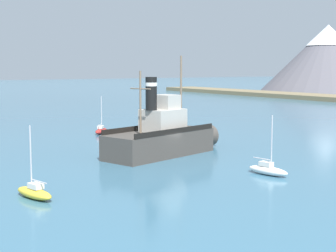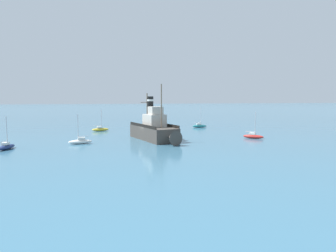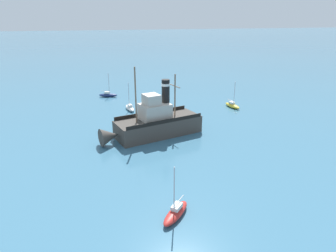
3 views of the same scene
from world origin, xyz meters
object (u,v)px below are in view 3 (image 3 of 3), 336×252
(sailboat_yellow, at_px, (232,105))
(old_tugboat, at_px, (154,123))
(sailboat_white, at_px, (130,108))
(sailboat_navy, at_px, (108,95))
(sailboat_red, at_px, (176,212))

(sailboat_yellow, bearing_deg, old_tugboat, 120.68)
(sailboat_white, relative_size, sailboat_navy, 1.00)
(sailboat_yellow, relative_size, sailboat_red, 1.00)
(old_tugboat, relative_size, sailboat_yellow, 3.01)
(sailboat_yellow, relative_size, sailboat_white, 1.00)
(old_tugboat, distance_m, sailboat_red, 18.44)
(old_tugboat, bearing_deg, sailboat_red, 174.31)
(old_tugboat, height_order, sailboat_navy, old_tugboat)
(old_tugboat, height_order, sailboat_red, old_tugboat)
(sailboat_navy, bearing_deg, sailboat_red, -175.23)
(sailboat_navy, xyz_separation_m, sailboat_red, (-41.27, -3.45, 0.00))
(sailboat_yellow, height_order, sailboat_navy, same)
(sailboat_yellow, bearing_deg, sailboat_navy, 58.81)
(sailboat_red, bearing_deg, sailboat_navy, 4.77)
(sailboat_yellow, distance_m, sailboat_white, 18.72)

